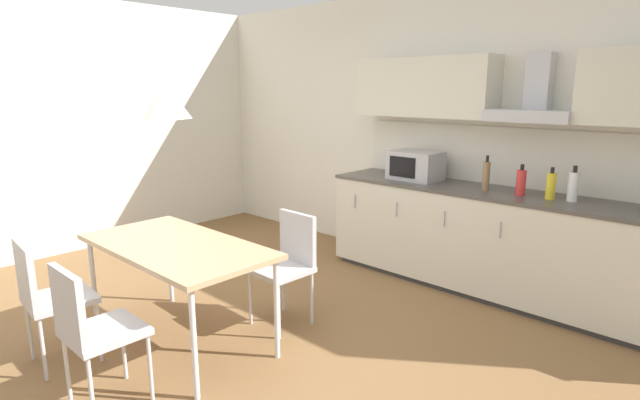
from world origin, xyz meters
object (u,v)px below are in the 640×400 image
at_px(microwave, 415,165).
at_px(chair_near_left, 45,291).
at_px(bottle_white, 573,186).
at_px(chair_far_right, 288,257).
at_px(chair_near_right, 89,323).
at_px(bottle_red, 521,182).
at_px(dining_table, 176,250).
at_px(pendant_lamp, 167,102).
at_px(bottle_brown, 486,176).
at_px(bottle_yellow, 551,186).

distance_m(microwave, chair_near_left, 3.32).
bearing_deg(bottle_white, chair_far_right, -132.00).
relative_size(bottle_white, chair_near_right, 0.33).
height_order(bottle_red, chair_near_right, bottle_red).
bearing_deg(chair_near_left, dining_table, 65.92).
xyz_separation_m(dining_table, pendant_lamp, (0.00, 0.00, 1.03)).
bearing_deg(dining_table, pendant_lamp, 90.00).
bearing_deg(bottle_red, bottle_white, 7.12).
height_order(bottle_brown, chair_near_right, bottle_brown).
relative_size(microwave, bottle_brown, 1.54).
bearing_deg(chair_near_right, chair_near_left, 179.97).
height_order(bottle_yellow, bottle_brown, bottle_brown).
distance_m(bottle_brown, chair_near_right, 3.29).
relative_size(bottle_white, bottle_red, 1.09).
height_order(microwave, bottle_brown, bottle_brown).
distance_m(bottle_red, chair_near_left, 3.68).
distance_m(bottle_brown, pendant_lamp, 2.72).
xyz_separation_m(bottle_red, bottle_yellow, (0.24, 0.01, 0.00)).
bearing_deg(bottle_brown, chair_near_right, -104.79).
height_order(bottle_yellow, pendant_lamp, pendant_lamp).
distance_m(bottle_red, chair_near_right, 3.40).
relative_size(dining_table, chair_near_left, 1.71).
height_order(bottle_brown, chair_near_left, bottle_brown).
distance_m(bottle_yellow, chair_near_left, 3.80).
distance_m(chair_near_left, chair_near_right, 0.68).
relative_size(bottle_white, pendant_lamp, 0.89).
distance_m(dining_table, chair_near_right, 0.85).
bearing_deg(bottle_white, bottle_yellow, -164.13).
relative_size(microwave, chair_far_right, 0.55).
bearing_deg(chair_far_right, bottle_red, 55.56).
distance_m(chair_far_right, chair_near_left, 1.67).
xyz_separation_m(chair_near_left, pendant_lamp, (0.34, 0.76, 1.20)).
height_order(dining_table, chair_near_right, chair_near_right).
bearing_deg(chair_near_left, microwave, 76.72).
relative_size(bottle_brown, chair_near_left, 0.36).
relative_size(bottle_red, dining_table, 0.18).
relative_size(bottle_yellow, chair_near_left, 0.30).
bearing_deg(bottle_red, chair_far_right, -124.44).
height_order(bottle_red, chair_far_right, bottle_red).
bearing_deg(dining_table, bottle_white, 52.88).
bearing_deg(bottle_white, microwave, -178.86).
bearing_deg(pendant_lamp, bottle_brown, 63.90).
relative_size(chair_near_right, pendant_lamp, 2.72).
distance_m(microwave, bottle_brown, 0.75).
xyz_separation_m(bottle_yellow, chair_near_left, (-2.04, -3.17, -0.51)).
relative_size(bottle_brown, dining_table, 0.21).
height_order(microwave, dining_table, microwave).
height_order(dining_table, chair_near_left, chair_near_left).
bearing_deg(chair_near_left, bottle_red, 60.37).
relative_size(bottle_red, pendant_lamp, 0.82).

